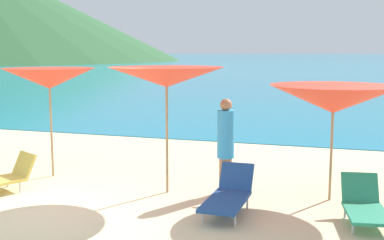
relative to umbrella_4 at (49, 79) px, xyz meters
name	(u,v)px	position (x,y,z in m)	size (l,w,h in m)	color
ground_plane	(212,130)	(1.35, 7.95, -2.24)	(50.00, 100.00, 0.30)	beige
ocean_water	(339,57)	(1.35, 224.90, -2.08)	(650.00, 440.00, 0.02)	teal
umbrella_4	(49,79)	(0.00, 0.00, 0.00)	(2.06, 2.06, 2.31)	#9E7F59
umbrella_5	(166,77)	(2.77, -0.40, 0.09)	(2.29, 2.29, 2.37)	#9E7F59
umbrella_6	(333,99)	(5.73, 0.04, -0.27)	(2.47, 2.47, 2.07)	#9E7F59
lounge_chair_1	(365,205)	(6.29, -1.04, -1.80)	(0.80, 1.37, 0.68)	#268C66
lounge_chair_4	(1,177)	(-0.23, -1.37, -1.80)	(1.18, 1.50, 0.69)	#D8BF4C
lounge_chair_7	(229,195)	(4.15, -1.16, -1.79)	(0.63, 1.56, 0.69)	#1E478C
beachgoer_0	(226,143)	(3.84, -0.13, -1.13)	(0.32, 0.32, 1.79)	#A3704C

